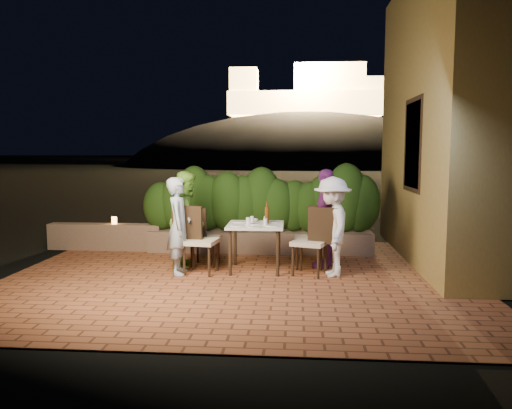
# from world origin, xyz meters

# --- Properties ---
(ground) EXTENTS (400.00, 400.00, 0.00)m
(ground) POSITION_xyz_m (0.00, 0.00, -0.02)
(ground) COLOR black
(ground) RESTS_ON ground
(terrace_floor) EXTENTS (7.00, 6.00, 0.15)m
(terrace_floor) POSITION_xyz_m (0.00, 0.50, -0.07)
(terrace_floor) COLOR brown
(terrace_floor) RESTS_ON ground
(building_wall) EXTENTS (1.60, 5.00, 5.00)m
(building_wall) POSITION_xyz_m (3.60, 2.00, 2.50)
(building_wall) COLOR #A0863F
(building_wall) RESTS_ON ground
(window_pane) EXTENTS (0.08, 1.00, 1.40)m
(window_pane) POSITION_xyz_m (2.82, 1.50, 2.00)
(window_pane) COLOR black
(window_pane) RESTS_ON building_wall
(window_frame) EXTENTS (0.06, 1.15, 1.55)m
(window_frame) POSITION_xyz_m (2.81, 1.50, 2.00)
(window_frame) COLOR black
(window_frame) RESTS_ON building_wall
(planter) EXTENTS (4.20, 0.55, 0.40)m
(planter) POSITION_xyz_m (0.20, 2.30, 0.20)
(planter) COLOR brown
(planter) RESTS_ON ground
(hedge) EXTENTS (4.00, 0.70, 1.10)m
(hedge) POSITION_xyz_m (0.20, 2.30, 0.95)
(hedge) COLOR #1B380F
(hedge) RESTS_ON planter
(parapet) EXTENTS (2.20, 0.30, 0.50)m
(parapet) POSITION_xyz_m (-2.80, 2.30, 0.25)
(parapet) COLOR brown
(parapet) RESTS_ON ground
(hill) EXTENTS (52.00, 40.00, 22.00)m
(hill) POSITION_xyz_m (2.00, 60.00, -4.00)
(hill) COLOR black
(hill) RESTS_ON ground
(fortress) EXTENTS (26.00, 8.00, 8.00)m
(fortress) POSITION_xyz_m (2.00, 60.00, 10.50)
(fortress) COLOR #FFCC7A
(fortress) RESTS_ON hill
(dining_table) EXTENTS (0.90, 0.90, 0.75)m
(dining_table) POSITION_xyz_m (0.24, 0.83, 0.38)
(dining_table) COLOR white
(dining_table) RESTS_ON ground
(plate_nw) EXTENTS (0.20, 0.20, 0.01)m
(plate_nw) POSITION_xyz_m (-0.02, 0.59, 0.76)
(plate_nw) COLOR white
(plate_nw) RESTS_ON dining_table
(plate_sw) EXTENTS (0.22, 0.22, 0.01)m
(plate_sw) POSITION_xyz_m (-0.03, 1.02, 0.76)
(plate_sw) COLOR white
(plate_sw) RESTS_ON dining_table
(plate_ne) EXTENTS (0.22, 0.22, 0.01)m
(plate_ne) POSITION_xyz_m (0.52, 0.63, 0.76)
(plate_ne) COLOR white
(plate_ne) RESTS_ON dining_table
(plate_se) EXTENTS (0.21, 0.21, 0.01)m
(plate_se) POSITION_xyz_m (0.48, 1.05, 0.76)
(plate_se) COLOR white
(plate_se) RESTS_ON dining_table
(plate_centre) EXTENTS (0.23, 0.23, 0.01)m
(plate_centre) POSITION_xyz_m (0.21, 0.79, 0.76)
(plate_centre) COLOR white
(plate_centre) RESTS_ON dining_table
(plate_front) EXTENTS (0.21, 0.21, 0.01)m
(plate_front) POSITION_xyz_m (0.26, 0.49, 0.76)
(plate_front) COLOR white
(plate_front) RESTS_ON dining_table
(glass_nw) EXTENTS (0.07, 0.07, 0.12)m
(glass_nw) POSITION_xyz_m (0.14, 0.70, 0.81)
(glass_nw) COLOR silver
(glass_nw) RESTS_ON dining_table
(glass_sw) EXTENTS (0.06, 0.06, 0.10)m
(glass_sw) POSITION_xyz_m (0.17, 1.03, 0.80)
(glass_sw) COLOR silver
(glass_sw) RESTS_ON dining_table
(glass_ne) EXTENTS (0.06, 0.06, 0.10)m
(glass_ne) POSITION_xyz_m (0.40, 0.74, 0.80)
(glass_ne) COLOR silver
(glass_ne) RESTS_ON dining_table
(glass_se) EXTENTS (0.06, 0.06, 0.11)m
(glass_se) POSITION_xyz_m (0.39, 0.99, 0.81)
(glass_se) COLOR silver
(glass_se) RESTS_ON dining_table
(beer_bottle) EXTENTS (0.07, 0.07, 0.35)m
(beer_bottle) POSITION_xyz_m (0.42, 0.90, 0.92)
(beer_bottle) COLOR #552E0E
(beer_bottle) RESTS_ON dining_table
(bowl) EXTENTS (0.20, 0.20, 0.04)m
(bowl) POSITION_xyz_m (0.18, 1.12, 0.77)
(bowl) COLOR white
(bowl) RESTS_ON dining_table
(chair_left_front) EXTENTS (0.55, 0.55, 1.05)m
(chair_left_front) POSITION_xyz_m (-0.60, 0.59, 0.53)
(chair_left_front) COLOR black
(chair_left_front) RESTS_ON ground
(chair_left_back) EXTENTS (0.48, 0.48, 0.96)m
(chair_left_back) POSITION_xyz_m (-0.62, 1.11, 0.48)
(chair_left_back) COLOR black
(chair_left_back) RESTS_ON ground
(chair_right_front) EXTENTS (0.62, 0.62, 1.06)m
(chair_right_front) POSITION_xyz_m (1.09, 0.63, 0.53)
(chair_right_front) COLOR black
(chair_right_front) RESTS_ON ground
(chair_right_back) EXTENTS (0.47, 0.47, 1.02)m
(chair_right_back) POSITION_xyz_m (1.09, 1.10, 0.51)
(chair_right_back) COLOR black
(chair_right_back) RESTS_ON ground
(diner_blue) EXTENTS (0.42, 0.58, 1.50)m
(diner_blue) POSITION_xyz_m (-0.92, 0.52, 0.75)
(diner_blue) COLOR #9DB5CA
(diner_blue) RESTS_ON ground
(diner_green) EXTENTS (0.60, 0.77, 1.58)m
(diner_green) POSITION_xyz_m (-0.91, 1.08, 0.79)
(diner_green) COLOR #77BF3B
(diner_green) RESTS_ON ground
(diner_white) EXTENTS (0.63, 1.02, 1.52)m
(diner_white) POSITION_xyz_m (1.43, 0.59, 0.76)
(diner_white) COLOR white
(diner_white) RESTS_ON ground
(diner_purple) EXTENTS (0.67, 1.02, 1.62)m
(diner_purple) POSITION_xyz_m (1.37, 1.17, 0.81)
(diner_purple) COLOR #74297B
(diner_purple) RESTS_ON ground
(parapet_lamp) EXTENTS (0.10, 0.10, 0.14)m
(parapet_lamp) POSITION_xyz_m (-2.62, 2.30, 0.57)
(parapet_lamp) COLOR orange
(parapet_lamp) RESTS_ON parapet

